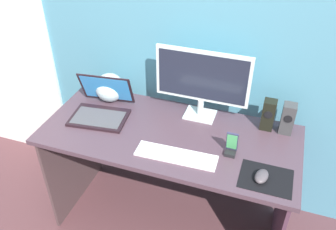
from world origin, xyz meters
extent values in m
plane|color=#553236|center=(0.00, 0.00, 0.00)|extent=(8.00, 8.00, 0.00)
cube|color=teal|center=(0.00, 0.39, 1.25)|extent=(6.00, 0.04, 2.50)
cube|color=#493540|center=(0.00, 0.00, 0.74)|extent=(1.44, 0.64, 0.03)
cube|color=#4A3738|center=(-0.68, 0.00, 0.36)|extent=(0.02, 0.60, 0.72)
cube|color=#4F3143|center=(0.68, 0.00, 0.36)|extent=(0.02, 0.60, 0.72)
cube|color=silver|center=(0.12, 0.22, 0.76)|extent=(0.18, 0.14, 0.01)
cylinder|color=silver|center=(0.12, 0.22, 0.81)|extent=(0.04, 0.04, 0.10)
cube|color=silver|center=(0.12, 0.22, 1.02)|extent=(0.54, 0.02, 0.31)
cube|color=#1E2333|center=(0.12, 0.21, 1.02)|extent=(0.50, 0.00, 0.27)
cube|color=#3B3B3D|center=(0.61, 0.23, 0.84)|extent=(0.07, 0.07, 0.18)
cylinder|color=black|center=(0.61, 0.19, 0.86)|extent=(0.05, 0.00, 0.05)
cube|color=black|center=(0.51, 0.23, 0.84)|extent=(0.07, 0.07, 0.18)
cylinder|color=black|center=(0.51, 0.19, 0.86)|extent=(0.04, 0.00, 0.04)
cube|color=black|center=(-0.44, -0.01, 0.76)|extent=(0.35, 0.26, 0.02)
cube|color=#47474C|center=(-0.43, -0.02, 0.77)|extent=(0.31, 0.20, 0.00)
cube|color=black|center=(-0.45, 0.15, 0.87)|extent=(0.33, 0.12, 0.21)
cube|color=#338CD8|center=(-0.45, 0.14, 0.87)|extent=(0.31, 0.11, 0.18)
sphere|color=silver|center=(-0.47, 0.21, 0.84)|extent=(0.18, 0.18, 0.18)
cube|color=white|center=(0.10, -0.17, 0.75)|extent=(0.43, 0.13, 0.01)
cube|color=black|center=(0.55, -0.18, 0.75)|extent=(0.25, 0.20, 0.00)
ellipsoid|color=#494146|center=(0.53, -0.19, 0.77)|extent=(0.08, 0.11, 0.04)
cube|color=black|center=(0.36, -0.06, 0.76)|extent=(0.06, 0.05, 0.02)
cube|color=#30304D|center=(0.36, -0.05, 0.83)|extent=(0.06, 0.03, 0.12)
cube|color=#4CB266|center=(0.36, -0.06, 0.83)|extent=(0.05, 0.02, 0.10)
camera|label=1|loc=(0.50, -1.47, 1.98)|focal=37.80mm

